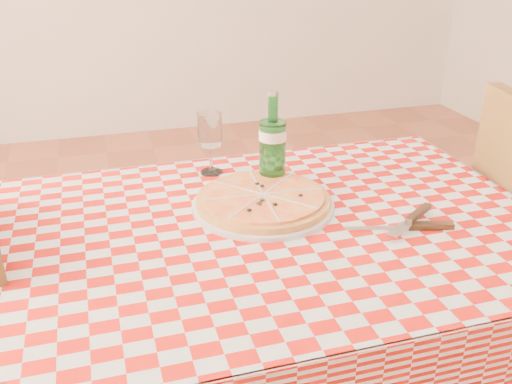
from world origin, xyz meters
TOP-DOWN VIEW (x-y plane):
  - dining_table at (0.00, 0.00)m, footprint 1.20×0.80m
  - tablecloth at (0.00, 0.00)m, footprint 1.30×0.90m
  - pizza_plate at (0.01, 0.09)m, footprint 0.37×0.37m
  - water_bottle at (0.07, 0.21)m, footprint 0.09×0.09m
  - wine_glass at (-0.07, 0.34)m, footprint 0.08×0.08m
  - cutlery at (0.29, -0.11)m, footprint 0.31×0.27m

SIDE VIEW (x-z plane):
  - dining_table at x=0.00m, z-range 0.28..1.03m
  - tablecloth at x=0.00m, z-range 0.75..0.76m
  - cutlery at x=0.29m, z-range 0.76..0.79m
  - pizza_plate at x=0.01m, z-range 0.76..0.80m
  - wine_glass at x=-0.07m, z-range 0.76..0.93m
  - water_bottle at x=0.07m, z-range 0.76..1.02m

